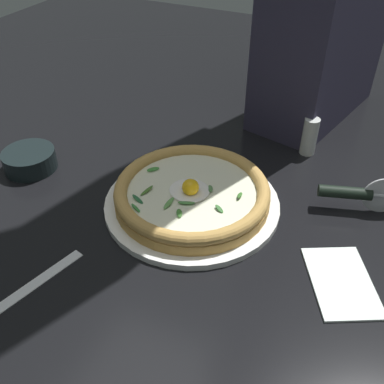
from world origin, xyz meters
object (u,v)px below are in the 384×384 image
pizza (192,192)px  pepper_shaker (310,136)px  pizza_cutter (355,193)px  side_bowl (30,160)px  folded_napkin (342,281)px

pizza → pepper_shaker: (-0.15, -0.27, 0.01)m
pizza → pepper_shaker: size_ratio=3.43×
pizza_cutter → pepper_shaker: (0.12, -0.15, 0.00)m
side_bowl → folded_napkin: bearing=176.9°
pizza_cutter → pepper_shaker: size_ratio=1.79×
folded_napkin → pepper_shaker: bearing=-68.0°
folded_napkin → pepper_shaker: 0.36m
pizza_cutter → pepper_shaker: pepper_shaker is taller
pizza → pepper_shaker: 0.30m
pizza → folded_napkin: pizza is taller
pizza_cutter → side_bowl: bearing=13.5°
side_bowl → pepper_shaker: size_ratio=1.29×
side_bowl → folded_napkin: side_bowl is taller
side_bowl → pizza_cutter: 0.63m
pepper_shaker → pizza: bearing=61.2°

